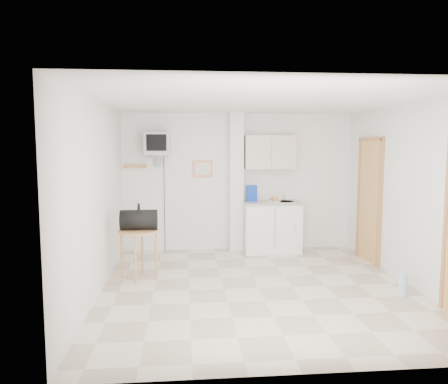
{
  "coord_description": "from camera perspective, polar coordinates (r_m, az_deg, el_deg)",
  "views": [
    {
      "loc": [
        -0.99,
        -5.68,
        1.94
      ],
      "look_at": [
        -0.41,
        0.6,
        1.25
      ],
      "focal_mm": 35.0,
      "sensor_mm": 36.0,
      "label": 1
    }
  ],
  "objects": [
    {
      "name": "water_bottle",
      "position": [
        6.16,
        22.3,
        -11.06
      ],
      "size": [
        0.12,
        0.12,
        0.35
      ],
      "color": "#AFC7E6",
      "rests_on": "ground"
    },
    {
      "name": "round_table",
      "position": [
        6.43,
        -11.09,
        -5.81
      ],
      "size": [
        0.59,
        0.59,
        0.72
      ],
      "rotation": [
        0.0,
        0.0,
        -0.1
      ],
      "color": "#A76D45",
      "rests_on": "ground"
    },
    {
      "name": "duffel_bag",
      "position": [
        6.4,
        -11.06,
        -3.55
      ],
      "size": [
        0.52,
        0.29,
        0.39
      ],
      "rotation": [
        0.0,
        0.0,
        0.0
      ],
      "color": "black",
      "rests_on": "round_table"
    },
    {
      "name": "crt_television",
      "position": [
        7.72,
        -8.71,
        6.14
      ],
      "size": [
        0.44,
        0.45,
        2.15
      ],
      "color": "slate",
      "rests_on": "ground"
    },
    {
      "name": "kitchenette",
      "position": [
        7.92,
        6.18,
        -2.04
      ],
      "size": [
        1.03,
        0.58,
        2.1
      ],
      "color": "white",
      "rests_on": "ground"
    },
    {
      "name": "room_envelope",
      "position": [
        5.91,
        6.77,
        2.3
      ],
      "size": [
        4.24,
        4.54,
        2.55
      ],
      "color": "white",
      "rests_on": "ground"
    },
    {
      "name": "ground",
      "position": [
        6.08,
        4.49,
        -12.37
      ],
      "size": [
        4.5,
        4.5,
        0.0
      ],
      "primitive_type": "plane",
      "color": "beige",
      "rests_on": "ground"
    }
  ]
}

